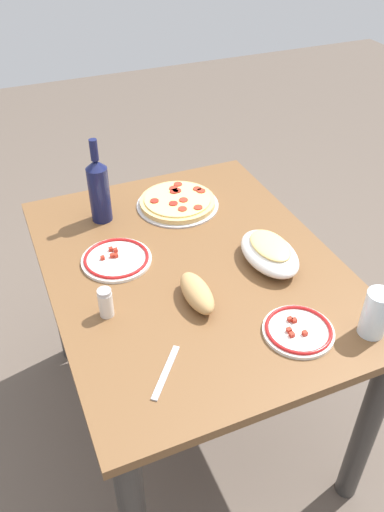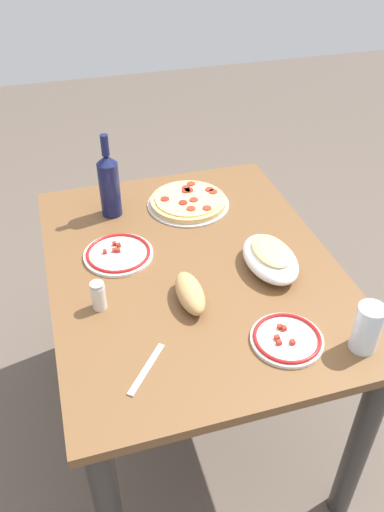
{
  "view_description": "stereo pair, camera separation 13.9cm",
  "coord_description": "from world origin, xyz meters",
  "px_view_note": "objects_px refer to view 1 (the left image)",
  "views": [
    {
      "loc": [
        -1.13,
        0.48,
        1.75
      ],
      "look_at": [
        0.0,
        0.0,
        0.79
      ],
      "focal_mm": 36.26,
      "sensor_mm": 36.0,
      "label": 1
    },
    {
      "loc": [
        -1.18,
        0.35,
        1.75
      ],
      "look_at": [
        0.0,
        0.0,
        0.79
      ],
      "focal_mm": 36.26,
      "sensor_mm": 36.0,
      "label": 2
    }
  ],
  "objects_px": {
    "bread_loaf": "(197,293)",
    "pepperoni_pizza": "(178,202)",
    "wine_bottle": "(99,189)",
    "side_plate_near": "(116,259)",
    "side_plate_far": "(298,330)",
    "spice_shaker": "(106,303)",
    "dining_table": "(192,298)",
    "water_glass": "(376,313)",
    "baked_pasta_dish": "(269,252)"
  },
  "relations": [
    {
      "from": "side_plate_near",
      "to": "spice_shaker",
      "type": "distance_m",
      "value": 0.24
    },
    {
      "from": "dining_table",
      "to": "water_glass",
      "type": "relative_size",
      "value": 8.18
    },
    {
      "from": "wine_bottle",
      "to": "side_plate_near",
      "type": "height_order",
      "value": "wine_bottle"
    },
    {
      "from": "baked_pasta_dish",
      "to": "side_plate_near",
      "type": "xyz_separation_m",
      "value": [
        0.19,
        0.43,
        -0.03
      ]
    },
    {
      "from": "pepperoni_pizza",
      "to": "spice_shaker",
      "type": "bearing_deg",
      "value": 139.01
    },
    {
      "from": "pepperoni_pizza",
      "to": "baked_pasta_dish",
      "type": "distance_m",
      "value": 0.43
    },
    {
      "from": "side_plate_far",
      "to": "spice_shaker",
      "type": "relative_size",
      "value": 2.17
    },
    {
      "from": "dining_table",
      "to": "water_glass",
      "type": "distance_m",
      "value": 0.59
    },
    {
      "from": "dining_table",
      "to": "pepperoni_pizza",
      "type": "height_order",
      "value": "pepperoni_pizza"
    },
    {
      "from": "pepperoni_pizza",
      "to": "bread_loaf",
      "type": "height_order",
      "value": "bread_loaf"
    },
    {
      "from": "water_glass",
      "to": "side_plate_far",
      "type": "bearing_deg",
      "value": 67.81
    },
    {
      "from": "pepperoni_pizza",
      "to": "baked_pasta_dish",
      "type": "bearing_deg",
      "value": -161.55
    },
    {
      "from": "wine_bottle",
      "to": "side_plate_near",
      "type": "xyz_separation_m",
      "value": [
        -0.24,
        0.02,
        -0.11
      ]
    },
    {
      "from": "water_glass",
      "to": "side_plate_far",
      "type": "distance_m",
      "value": 0.2
    },
    {
      "from": "side_plate_near",
      "to": "side_plate_far",
      "type": "bearing_deg",
      "value": -143.45
    },
    {
      "from": "spice_shaker",
      "to": "dining_table",
      "type": "bearing_deg",
      "value": -69.37
    },
    {
      "from": "pepperoni_pizza",
      "to": "wine_bottle",
      "type": "xyz_separation_m",
      "value": [
        0.02,
        0.27,
        0.1
      ]
    },
    {
      "from": "side_plate_far",
      "to": "spice_shaker",
      "type": "distance_m",
      "value": 0.52
    },
    {
      "from": "baked_pasta_dish",
      "to": "water_glass",
      "type": "xyz_separation_m",
      "value": [
        -0.36,
        -0.1,
        0.03
      ]
    },
    {
      "from": "water_glass",
      "to": "side_plate_near",
      "type": "height_order",
      "value": "water_glass"
    },
    {
      "from": "side_plate_near",
      "to": "pepperoni_pizza",
      "type": "bearing_deg",
      "value": -52.54
    },
    {
      "from": "side_plate_near",
      "to": "bread_loaf",
      "type": "xyz_separation_m",
      "value": [
        -0.26,
        -0.16,
        0.02
      ]
    },
    {
      "from": "baked_pasta_dish",
      "to": "side_plate_far",
      "type": "xyz_separation_m",
      "value": [
        -0.29,
        0.07,
        -0.03
      ]
    },
    {
      "from": "side_plate_far",
      "to": "pepperoni_pizza",
      "type": "bearing_deg",
      "value": 5.07
    },
    {
      "from": "dining_table",
      "to": "side_plate_near",
      "type": "distance_m",
      "value": 0.28
    },
    {
      "from": "water_glass",
      "to": "spice_shaker",
      "type": "height_order",
      "value": "water_glass"
    },
    {
      "from": "pepperoni_pizza",
      "to": "water_glass",
      "type": "height_order",
      "value": "water_glass"
    },
    {
      "from": "dining_table",
      "to": "water_glass",
      "type": "xyz_separation_m",
      "value": [
        -0.45,
        -0.32,
        0.21
      ]
    },
    {
      "from": "wine_bottle",
      "to": "bread_loaf",
      "type": "xyz_separation_m",
      "value": [
        -0.51,
        -0.13,
        -0.09
      ]
    },
    {
      "from": "pepperoni_pizza",
      "to": "wine_bottle",
      "type": "height_order",
      "value": "wine_bottle"
    },
    {
      "from": "baked_pasta_dish",
      "to": "spice_shaker",
      "type": "relative_size",
      "value": 2.76
    },
    {
      "from": "wine_bottle",
      "to": "water_glass",
      "type": "distance_m",
      "value": 0.94
    },
    {
      "from": "dining_table",
      "to": "side_plate_far",
      "type": "height_order",
      "value": "side_plate_far"
    },
    {
      "from": "side_plate_far",
      "to": "baked_pasta_dish",
      "type": "bearing_deg",
      "value": -14.52
    },
    {
      "from": "spice_shaker",
      "to": "bread_loaf",
      "type": "bearing_deg",
      "value": -101.28
    },
    {
      "from": "baked_pasta_dish",
      "to": "spice_shaker",
      "type": "distance_m",
      "value": 0.52
    },
    {
      "from": "dining_table",
      "to": "water_glass",
      "type": "bearing_deg",
      "value": -144.32
    },
    {
      "from": "pepperoni_pizza",
      "to": "wine_bottle",
      "type": "relative_size",
      "value": 0.99
    },
    {
      "from": "baked_pasta_dish",
      "to": "spice_shaker",
      "type": "xyz_separation_m",
      "value": [
        -0.03,
        0.52,
        0.0
      ]
    },
    {
      "from": "wine_bottle",
      "to": "spice_shaker",
      "type": "xyz_separation_m",
      "value": [
        -0.46,
        0.11,
        -0.08
      ]
    },
    {
      "from": "dining_table",
      "to": "spice_shaker",
      "type": "bearing_deg",
      "value": 110.63
    },
    {
      "from": "baked_pasta_dish",
      "to": "wine_bottle",
      "type": "height_order",
      "value": "wine_bottle"
    },
    {
      "from": "dining_table",
      "to": "side_plate_near",
      "type": "xyz_separation_m",
      "value": [
        0.1,
        0.21,
        0.15
      ]
    },
    {
      "from": "water_glass",
      "to": "bread_loaf",
      "type": "height_order",
      "value": "water_glass"
    },
    {
      "from": "water_glass",
      "to": "side_plate_far",
      "type": "relative_size",
      "value": 0.72
    },
    {
      "from": "pepperoni_pizza",
      "to": "side_plate_near",
      "type": "distance_m",
      "value": 0.37
    },
    {
      "from": "spice_shaker",
      "to": "water_glass",
      "type": "bearing_deg",
      "value": -118.31
    },
    {
      "from": "wine_bottle",
      "to": "bread_loaf",
      "type": "bearing_deg",
      "value": -165.18
    },
    {
      "from": "bread_loaf",
      "to": "pepperoni_pizza",
      "type": "bearing_deg",
      "value": -15.52
    },
    {
      "from": "wine_bottle",
      "to": "water_glass",
      "type": "bearing_deg",
      "value": -147.35
    }
  ]
}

